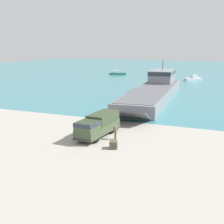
% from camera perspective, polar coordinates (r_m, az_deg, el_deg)
% --- Properties ---
extents(ground_plane, '(240.00, 240.00, 0.00)m').
position_cam_1_polar(ground_plane, '(43.19, -3.39, -2.98)').
color(ground_plane, '#9E998E').
extents(water_surface, '(240.00, 180.00, 0.01)m').
position_cam_1_polar(water_surface, '(134.47, 15.01, 7.07)').
color(water_surface, teal).
rests_on(water_surface, ground_plane).
extents(landing_craft, '(10.85, 41.99, 7.55)m').
position_cam_1_polar(landing_craft, '(68.63, 7.93, 4.21)').
color(landing_craft, gray).
rests_on(landing_craft, ground_plane).
extents(military_truck, '(2.80, 8.14, 2.73)m').
position_cam_1_polar(military_truck, '(39.13, -2.57, -2.33)').
color(military_truck, '#3D4C33').
rests_on(military_truck, ground_plane).
extents(soldier_on_ramp, '(0.50, 0.39, 1.76)m').
position_cam_1_polar(soldier_on_ramp, '(37.95, 0.63, -3.52)').
color(soldier_on_ramp, '#6B664C').
rests_on(soldier_on_ramp, ground_plane).
extents(moored_boat_a, '(5.62, 5.20, 1.69)m').
position_cam_1_polar(moored_boat_a, '(103.33, 14.63, 5.93)').
color(moored_boat_a, white).
rests_on(moored_boat_a, ground_plane).
extents(moored_boat_b, '(6.56, 4.95, 1.56)m').
position_cam_1_polar(moored_boat_b, '(119.02, 0.95, 7.10)').
color(moored_boat_b, '#2D7060').
rests_on(moored_boat_b, ground_plane).
extents(cargo_crate, '(1.12, 1.23, 0.84)m').
position_cam_1_polar(cargo_crate, '(34.86, 0.27, -6.00)').
color(cargo_crate, '#4C4738').
rests_on(cargo_crate, ground_plane).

